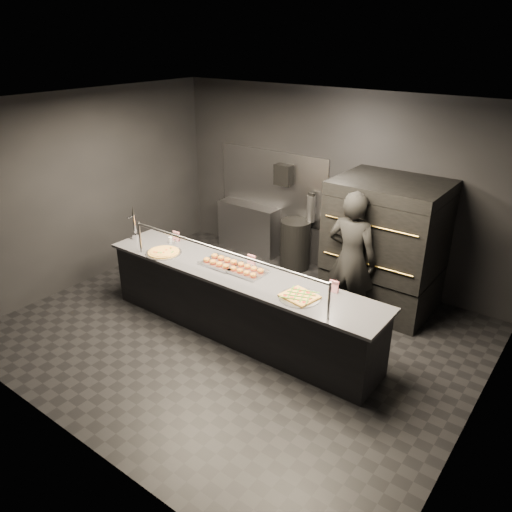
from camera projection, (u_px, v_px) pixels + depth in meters
name	position (u px, v px, depth m)	size (l,w,h in m)	color
room	(238.00, 229.00, 6.26)	(6.04, 6.00, 3.00)	black
service_counter	(238.00, 303.00, 6.63)	(4.10, 0.78, 1.37)	black
pizza_oven	(385.00, 245.00, 7.16)	(1.50, 1.23, 1.91)	black
prep_shelf	(249.00, 228.00, 9.20)	(1.20, 0.35, 0.90)	#99999E
towel_dispenser	(284.00, 175.00, 8.42)	(0.30, 0.20, 0.35)	black
fire_extinguisher	(311.00, 208.00, 8.33)	(0.14, 0.14, 0.51)	#B2B2B7
beer_tap	(135.00, 229.00, 7.44)	(0.13, 0.19, 0.51)	silver
round_pizza	(164.00, 252.00, 6.99)	(0.50, 0.50, 0.03)	silver
slider_tray_a	(220.00, 262.00, 6.66)	(0.52, 0.41, 0.08)	silver
slider_tray_b	(247.00, 271.00, 6.43)	(0.48, 0.35, 0.07)	silver
square_pizza	(300.00, 297.00, 5.82)	(0.49, 0.49, 0.05)	silver
condiment_jar	(172.00, 241.00, 7.30)	(0.14, 0.06, 0.09)	silver
tent_cards	(248.00, 259.00, 6.64)	(2.76, 0.04, 0.15)	white
trash_bin	(295.00, 244.00, 8.54)	(0.51, 0.51, 0.85)	black
worker	(351.00, 259.00, 6.72)	(0.70, 0.46, 1.92)	black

